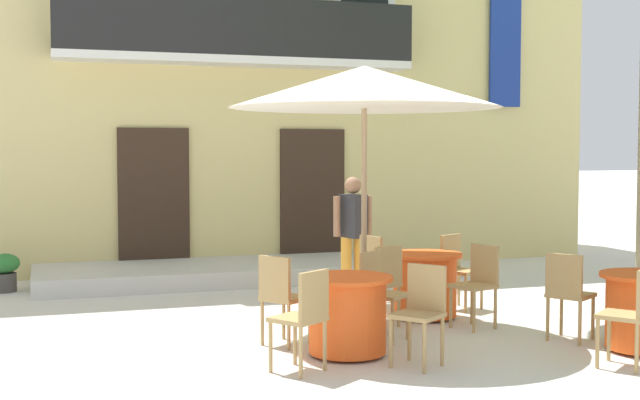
% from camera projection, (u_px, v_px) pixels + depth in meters
% --- Properties ---
extents(ground_plane, '(120.00, 120.00, 0.00)m').
position_uv_depth(ground_plane, '(368.00, 333.00, 9.06)').
color(ground_plane, silver).
extents(building_facade, '(13.00, 5.09, 7.50)m').
position_uv_depth(building_facade, '(210.00, 51.00, 15.35)').
color(building_facade, '#DBC67F').
rests_on(building_facade, ground).
extents(entrance_step_platform, '(6.26, 1.84, 0.25)m').
position_uv_depth(entrance_step_platform, '(249.00, 271.00, 12.81)').
color(entrance_step_platform, silver).
rests_on(entrance_step_platform, ground).
extents(cafe_table_near_tree, '(0.86, 0.86, 0.76)m').
position_uv_depth(cafe_table_near_tree, '(425.00, 284.00, 9.83)').
color(cafe_table_near_tree, '#EA561E').
rests_on(cafe_table_near_tree, ground).
extents(cafe_chair_near_tree_0, '(0.51, 0.51, 0.91)m').
position_uv_depth(cafe_chair_near_tree_0, '(377.00, 266.00, 10.37)').
color(cafe_chair_near_tree_0, tan).
rests_on(cafe_chair_near_tree_0, ground).
extents(cafe_chair_near_tree_1, '(0.51, 0.51, 0.91)m').
position_uv_depth(cafe_chair_near_tree_1, '(382.00, 280.00, 9.30)').
color(cafe_chair_near_tree_1, tan).
rests_on(cafe_chair_near_tree_1, ground).
extents(cafe_chair_near_tree_2, '(0.51, 0.51, 0.91)m').
position_uv_depth(cafe_chair_near_tree_2, '(478.00, 280.00, 9.28)').
color(cafe_chair_near_tree_2, tan).
rests_on(cafe_chair_near_tree_2, ground).
extents(cafe_chair_near_tree_3, '(0.54, 0.54, 0.91)m').
position_uv_depth(cafe_chair_near_tree_3, '(457.00, 266.00, 10.41)').
color(cafe_chair_near_tree_3, tan).
rests_on(cafe_chair_near_tree_3, ground).
extents(cafe_table_middle, '(0.86, 0.86, 0.76)m').
position_uv_depth(cafe_table_middle, '(347.00, 315.00, 8.03)').
color(cafe_table_middle, '#EA561E').
rests_on(cafe_table_middle, ground).
extents(cafe_chair_middle_0, '(0.56, 0.56, 0.91)m').
position_uv_depth(cafe_chair_middle_0, '(304.00, 313.00, 7.38)').
color(cafe_chair_middle_0, tan).
rests_on(cafe_chair_middle_0, ground).
extents(cafe_chair_middle_1, '(0.56, 0.56, 0.91)m').
position_uv_depth(cafe_chair_middle_1, '(421.00, 308.00, 7.65)').
color(cafe_chair_middle_1, tan).
rests_on(cafe_chair_middle_1, ground).
extents(cafe_chair_middle_2, '(0.56, 0.56, 0.91)m').
position_uv_depth(cafe_chair_middle_2, '(379.00, 289.00, 8.69)').
color(cafe_chair_middle_2, tan).
rests_on(cafe_chair_middle_2, ground).
extents(cafe_chair_middle_3, '(0.56, 0.56, 0.91)m').
position_uv_depth(cafe_chair_middle_3, '(281.00, 293.00, 8.41)').
color(cafe_chair_middle_3, tan).
rests_on(cafe_chair_middle_3, ground).
extents(cafe_chair_front_0, '(0.56, 0.56, 0.91)m').
position_uv_depth(cafe_chair_front_0, '(632.00, 310.00, 7.53)').
color(cafe_chair_front_0, tan).
rests_on(cafe_chair_front_0, ground).
extents(cafe_chair_front_3, '(0.55, 0.55, 0.91)m').
position_uv_depth(cafe_chair_front_3, '(568.00, 290.00, 8.60)').
color(cafe_chair_front_3, tan).
rests_on(cafe_chair_front_3, ground).
extents(cafe_umbrella, '(2.90, 2.90, 2.85)m').
position_uv_depth(cafe_umbrella, '(364.00, 88.00, 8.99)').
color(cafe_umbrella, '#997A56').
rests_on(cafe_umbrella, ground).
extents(ground_planter_left, '(0.43, 0.43, 0.53)m').
position_uv_depth(ground_planter_left, '(4.00, 270.00, 11.65)').
color(ground_planter_left, '#47423D').
rests_on(ground_planter_left, ground).
extents(pedestrian_near_entrance, '(0.53, 0.39, 1.61)m').
position_uv_depth(pedestrian_near_entrance, '(353.00, 231.00, 10.99)').
color(pedestrian_near_entrance, gold).
rests_on(pedestrian_near_entrance, ground).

